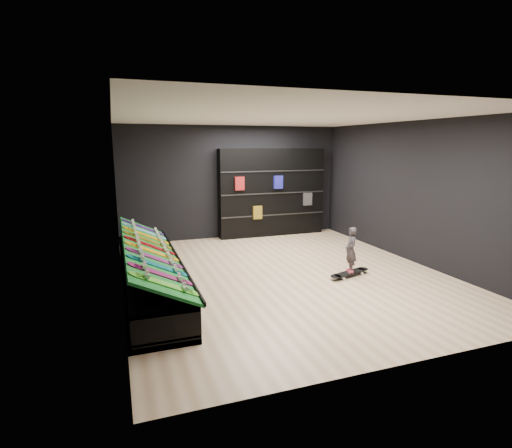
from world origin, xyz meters
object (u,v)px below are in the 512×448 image
object	(u,v)px
floor_skateboard	(350,274)
child	(350,259)
display_rack	(149,276)
back_shelving	(272,192)

from	to	relation	value
floor_skateboard	child	distance (m)	0.31
display_rack	floor_skateboard	xyz separation A→B (m)	(3.70, -0.56, -0.21)
display_rack	floor_skateboard	distance (m)	3.75
floor_skateboard	child	xyz separation A→B (m)	(0.00, 0.00, 0.31)
floor_skateboard	child	bearing A→B (deg)	0.00
display_rack	child	bearing A→B (deg)	-8.67
display_rack	back_shelving	xyz separation A→B (m)	(3.62, 3.32, 0.95)
display_rack	back_shelving	distance (m)	5.00
back_shelving	child	world-z (taller)	back_shelving
display_rack	floor_skateboard	world-z (taller)	display_rack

